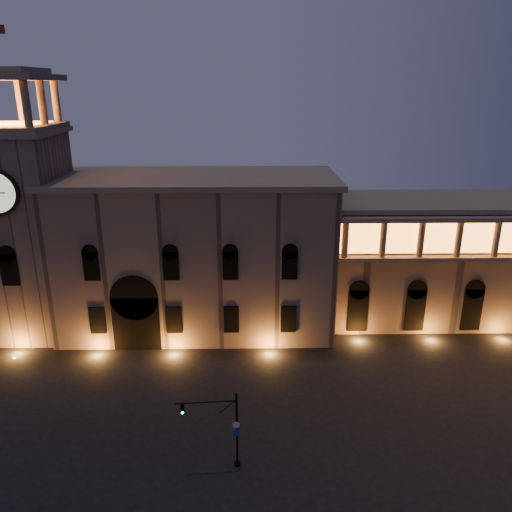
# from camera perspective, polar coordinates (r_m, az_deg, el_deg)

# --- Properties ---
(ground) EXTENTS (160.00, 160.00, 0.00)m
(ground) POSITION_cam_1_polar(r_m,az_deg,el_deg) (41.45, -6.46, -21.48)
(ground) COLOR black
(ground) RESTS_ON ground
(government_building) EXTENTS (30.80, 12.80, 17.60)m
(government_building) POSITION_cam_1_polar(r_m,az_deg,el_deg) (56.56, -6.86, 0.27)
(government_building) COLOR #7C6451
(government_building) RESTS_ON ground
(clock_tower) EXTENTS (9.80, 9.80, 32.40)m
(clock_tower) POSITION_cam_1_polar(r_m,az_deg,el_deg) (59.46, -25.08, 3.26)
(clock_tower) COLOR #7C6451
(clock_tower) RESTS_ON ground
(colonnade_wing) EXTENTS (40.60, 11.50, 14.50)m
(colonnade_wing) POSITION_cam_1_polar(r_m,az_deg,el_deg) (65.01, 24.81, -0.24)
(colonnade_wing) COLOR #775F4C
(colonnade_wing) RESTS_ON ground
(traffic_light) EXTENTS (4.57, 0.69, 6.28)m
(traffic_light) POSITION_cam_1_polar(r_m,az_deg,el_deg) (38.18, -3.43, -19.10)
(traffic_light) COLOR black
(traffic_light) RESTS_ON ground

